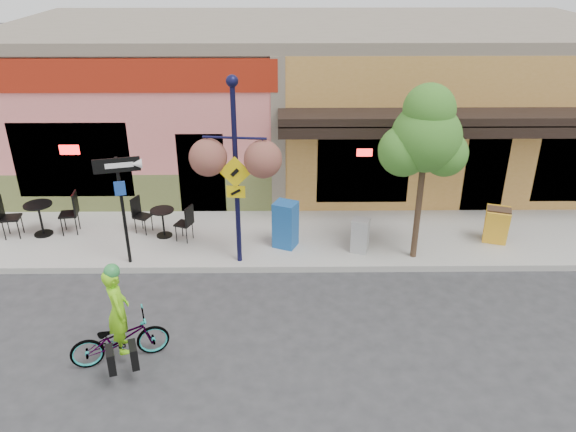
# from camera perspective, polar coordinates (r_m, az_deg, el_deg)

# --- Properties ---
(ground) EXTENTS (90.00, 90.00, 0.00)m
(ground) POSITION_cam_1_polar(r_m,az_deg,el_deg) (12.17, 3.75, -6.96)
(ground) COLOR #2D2D30
(ground) RESTS_ON ground
(sidewalk) EXTENTS (24.00, 3.00, 0.15)m
(sidewalk) POSITION_cam_1_polar(r_m,az_deg,el_deg) (13.85, 3.19, -2.21)
(sidewalk) COLOR #9E9B93
(sidewalk) RESTS_ON ground
(curb) EXTENTS (24.00, 0.12, 0.15)m
(curb) POSITION_cam_1_polar(r_m,az_deg,el_deg) (12.60, 3.58, -5.31)
(curb) COLOR #A8A59E
(curb) RESTS_ON ground
(building) EXTENTS (18.20, 8.20, 4.50)m
(building) POSITION_cam_1_polar(r_m,az_deg,el_deg) (18.24, 2.29, 12.11)
(building) COLOR #E2746F
(building) RESTS_ON ground
(bicycle) EXTENTS (1.78, 1.12, 0.88)m
(bicycle) POSITION_cam_1_polar(r_m,az_deg,el_deg) (10.35, -16.73, -11.87)
(bicycle) COLOR maroon
(bicycle) RESTS_ON ground
(cyclist_rider) EXTENTS (0.55, 0.67, 1.58)m
(cyclist_rider) POSITION_cam_1_polar(r_m,az_deg,el_deg) (10.13, -16.71, -10.32)
(cyclist_rider) COLOR #80DD17
(cyclist_rider) RESTS_ON ground
(lamp_post) EXTENTS (1.38, 0.67, 4.17)m
(lamp_post) POSITION_cam_1_polar(r_m,az_deg,el_deg) (11.86, -5.30, 4.24)
(lamp_post) COLOR black
(lamp_post) RESTS_ON sidewalk
(one_way_sign) EXTENTS (0.98, 0.43, 2.49)m
(one_way_sign) POSITION_cam_1_polar(r_m,az_deg,el_deg) (12.59, -16.38, 0.42)
(one_way_sign) COLOR black
(one_way_sign) RESTS_ON sidewalk
(cafe_set_left) EXTENTS (1.89, 1.13, 1.07)m
(cafe_set_left) POSITION_cam_1_polar(r_m,az_deg,el_deg) (14.86, -23.91, 0.11)
(cafe_set_left) COLOR black
(cafe_set_left) RESTS_ON sidewalk
(cafe_set_right) EXTENTS (1.71, 1.27, 0.92)m
(cafe_set_right) POSITION_cam_1_polar(r_m,az_deg,el_deg) (13.88, -12.60, -0.29)
(cafe_set_right) COLOR black
(cafe_set_right) RESTS_ON sidewalk
(newspaper_box_blue) EXTENTS (0.64, 0.61, 1.11)m
(newspaper_box_blue) POSITION_cam_1_polar(r_m,az_deg,el_deg) (13.07, -0.26, -0.87)
(newspaper_box_blue) COLOR #1A529C
(newspaper_box_blue) RESTS_ON sidewalk
(newspaper_box_grey) EXTENTS (0.47, 0.45, 0.80)m
(newspaper_box_grey) POSITION_cam_1_polar(r_m,az_deg,el_deg) (13.02, 7.35, -1.97)
(newspaper_box_grey) COLOR #9D9D9D
(newspaper_box_grey) RESTS_ON sidewalk
(street_tree) EXTENTS (1.92, 1.92, 4.01)m
(street_tree) POSITION_cam_1_polar(r_m,az_deg,el_deg) (12.36, 13.46, 4.11)
(street_tree) COLOR #3D7A26
(street_tree) RESTS_ON sidewalk
(sandwich_board) EXTENTS (0.64, 0.55, 0.90)m
(sandwich_board) POSITION_cam_1_polar(r_m,az_deg,el_deg) (13.98, 20.42, -1.23)
(sandwich_board) COLOR yellow
(sandwich_board) RESTS_ON sidewalk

